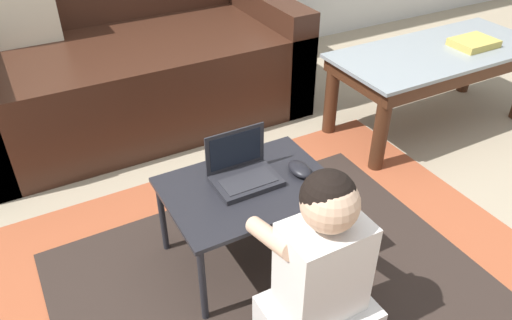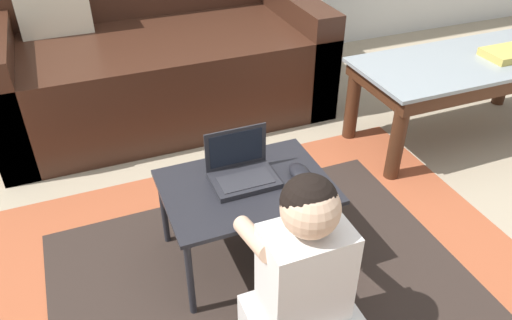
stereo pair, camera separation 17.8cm
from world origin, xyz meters
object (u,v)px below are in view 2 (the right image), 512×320
Objects in this scene: coffee_table at (466,72)px; book_on_table at (507,54)px; computer_mouse at (300,172)px; person_seated at (304,279)px; laptop_desk at (246,193)px; laptop at (242,172)px; couch at (157,54)px.

coffee_table is 0.21m from book_on_table.
person_seated reaches higher than computer_mouse.
coffee_table reaches higher than laptop_desk.
laptop is 0.47m from person_seated.
book_on_table reaches higher than computer_mouse.
couch reaches higher than book_on_table.
couch reaches higher than laptop_desk.
laptop is at bearing 163.34° from computer_mouse.
person_seated reaches higher than coffee_table.
couch is at bearing 99.31° from computer_mouse.
laptop is at bearing 92.76° from laptop_desk.
coffee_table is 10.09× the size of computer_mouse.
computer_mouse is (0.20, -0.06, -0.01)m from laptop.
couch is at bearing 91.13° from laptop_desk.
couch is 2.95× the size of laptop_desk.
couch is 7.55× the size of laptop.
couch is 1.83m from book_on_table.
coffee_table is at bearing -33.86° from couch.
laptop is at bearing -88.91° from couch.
person_seated reaches higher than laptop.
computer_mouse is at bearing -7.10° from laptop_desk.
computer_mouse reaches higher than laptop_desk.
couch is at bearing 91.55° from person_seated.
coffee_table is at bearing 17.71° from laptop_desk.
laptop is 2.05× the size of computer_mouse.
laptop is (-0.00, 0.03, 0.07)m from laptop_desk.
book_on_table is (1.50, 0.80, 0.16)m from person_seated.
coffee_table is 1.72× the size of person_seated.
laptop_desk is at bearing 172.90° from computer_mouse.
laptop_desk is (-1.34, -0.43, -0.06)m from coffee_table.
laptop is 1.56m from book_on_table.
laptop is 1.04× the size of book_on_table.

